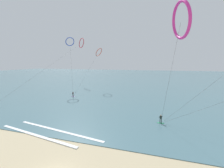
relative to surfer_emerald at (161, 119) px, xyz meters
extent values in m
cube|color=#476B75|center=(-11.05, 89.66, -0.78)|extent=(400.00, 200.00, 0.08)
ellipsoid|color=#199351|center=(0.00, -0.01, -0.71)|extent=(1.40, 0.40, 0.06)
cylinder|color=#1E2823|center=(0.12, -0.08, -0.28)|extent=(0.12, 0.12, 0.80)
cylinder|color=#1E2823|center=(-0.12, 0.06, -0.28)|extent=(0.12, 0.12, 0.80)
cube|color=#1E2823|center=(0.00, -0.01, 0.43)|extent=(0.38, 0.33, 0.62)
sphere|color=tan|center=(0.00, -0.01, 0.85)|extent=(0.22, 0.22, 0.22)
cylinder|color=#1E2823|center=(0.19, 0.00, 0.48)|extent=(0.32, 0.48, 0.39)
cylinder|color=#1E2823|center=(-0.19, 0.22, 0.48)|extent=(0.32, 0.48, 0.39)
ellipsoid|color=purple|center=(-27.82, 14.64, -0.71)|extent=(1.40, 0.40, 0.06)
cylinder|color=black|center=(-27.69, 14.59, -0.28)|extent=(0.12, 0.12, 0.80)
cylinder|color=black|center=(-27.95, 14.69, -0.28)|extent=(0.12, 0.12, 0.80)
cube|color=black|center=(-27.82, 14.64, 0.43)|extent=(0.37, 0.31, 0.62)
sphere|color=tan|center=(-27.82, 14.64, 0.85)|extent=(0.22, 0.22, 0.22)
cylinder|color=black|center=(-27.62, 14.68, 0.48)|extent=(0.27, 0.50, 0.39)
cylinder|color=black|center=(-28.03, 14.84, 0.48)|extent=(0.27, 0.50, 0.39)
cylinder|color=#3F3F3F|center=(7.99, 1.66, 6.53)|extent=(16.01, 3.37, 14.72)
torus|color=#EA7260|center=(-24.85, 31.75, 15.16)|extent=(2.87, 4.28, 3.59)
cylinder|color=#3F3F3F|center=(-26.34, 23.19, 7.09)|extent=(2.99, 17.13, 15.84)
torus|color=#2647B7|center=(-34.45, 24.69, 19.01)|extent=(3.70, 3.92, 3.33)
cylinder|color=#3F3F3F|center=(-31.13, 19.66, 9.02)|extent=(6.66, 10.08, 19.70)
torus|color=#CC288E|center=(1.86, -3.50, 16.92)|extent=(2.72, 5.63, 5.50)
cylinder|color=#3F3F3F|center=(0.93, -1.75, 7.94)|extent=(1.89, 3.52, 17.53)
torus|color=red|center=(-39.46, 43.88, 21.08)|extent=(5.00, 4.01, 5.28)
cylinder|color=#3F3F3F|center=(-39.69, 19.57, 10.05)|extent=(0.48, 48.64, 21.76)
cube|color=white|center=(-19.40, -10.42, -0.76)|extent=(16.44, 2.94, 0.12)
cube|color=white|center=(-16.97, -8.08, -0.76)|extent=(17.70, 3.01, 0.12)
camera|label=1|loc=(-1.67, -27.68, 10.81)|focal=23.05mm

